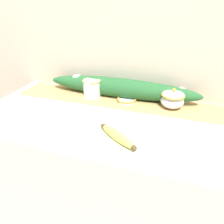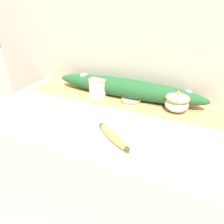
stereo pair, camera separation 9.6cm
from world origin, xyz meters
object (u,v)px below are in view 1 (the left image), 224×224
sugar_bowl (172,99)px  banana (117,136)px  small_dish (127,100)px  spoon (191,124)px  cream_pitcher (92,88)px

sugar_bowl → banana: 0.42m
banana → small_dish: bearing=97.9°
sugar_bowl → small_dish: bearing=-178.9°
spoon → sugar_bowl: bearing=130.2°
sugar_bowl → small_dish: size_ratio=1.12×
cream_pitcher → spoon: (0.57, -0.15, -0.06)m
cream_pitcher → banana: 0.46m
sugar_bowl → spoon: bearing=-56.6°
small_dish → spoon: (0.35, -0.15, -0.01)m
sugar_bowl → small_dish: sugar_bowl is taller
small_dish → banana: 0.37m
cream_pitcher → small_dish: (0.22, -0.01, -0.05)m
sugar_bowl → small_dish: (-0.25, -0.00, -0.04)m
cream_pitcher → small_dish: size_ratio=1.15×
small_dish → sugar_bowl: bearing=1.1°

